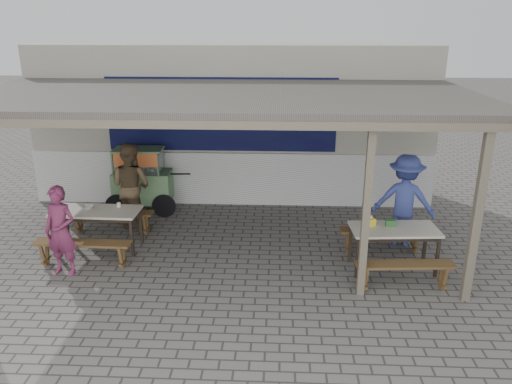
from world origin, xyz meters
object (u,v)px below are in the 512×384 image
object	(u,v)px
bench_left_street	(83,248)
donation_box	(391,223)
table_left	(96,214)
patron_street_side	(61,231)
condiment_jar	(119,205)
bench_right_street	(405,270)
patron_wall_side	(131,186)
table_right	(394,233)
bench_right_wall	(382,234)
patron_right_table	(404,200)
condiment_bowl	(88,207)
tissue_box	(371,222)
bench_left_wall	(112,216)
vendor_cart	(141,178)

from	to	relation	value
bench_left_street	donation_box	size ratio (longest dim) A/B	10.33
table_left	patron_street_side	size ratio (longest dim) A/B	1.04
bench_left_street	condiment_jar	distance (m)	1.08
bench_right_street	patron_wall_side	bearing A→B (deg)	151.08
table_right	patron_street_side	distance (m)	5.46
patron_street_side	donation_box	distance (m)	5.42
table_left	table_right	size ratio (longest dim) A/B	1.07
table_left	bench_left_street	distance (m)	0.79
bench_left_street	bench_right_wall	bearing A→B (deg)	10.24
table_right	patron_right_table	distance (m)	1.15
bench_right_wall	condiment_jar	distance (m)	4.83
donation_box	condiment_bowl	xyz separation A→B (m)	(-5.33, 0.57, -0.03)
bench_left_street	patron_right_table	bearing A→B (deg)	13.35
tissue_box	bench_right_street	bearing A→B (deg)	-62.03
tissue_box	condiment_bowl	size ratio (longest dim) A/B	0.62
table_left	bench_left_wall	distance (m)	0.79
patron_right_table	vendor_cart	bearing A→B (deg)	0.89
patron_right_table	condiment_jar	size ratio (longest dim) A/B	21.50
table_right	bench_left_street	bearing A→B (deg)	177.65
bench_left_wall	bench_right_street	xyz separation A→B (m)	(5.24, -1.96, -0.00)
bench_left_street	donation_box	distance (m)	5.20
bench_right_wall	patron_wall_side	bearing A→B (deg)	165.02
table_right	condiment_jar	xyz separation A→B (m)	(-4.85, 0.77, 0.12)
patron_right_table	condiment_bowl	size ratio (longest dim) A/B	8.94
table_left	condiment_bowl	bearing A→B (deg)	151.80
vendor_cart	tissue_box	distance (m)	5.08
donation_box	condiment_jar	xyz separation A→B (m)	(-4.80, 0.67, -0.01)
patron_wall_side	tissue_box	xyz separation A→B (m)	(4.49, -1.51, -0.06)
patron_right_table	donation_box	bearing A→B (deg)	80.94
bench_right_wall	table_right	bearing A→B (deg)	-90.00
patron_wall_side	bench_right_wall	bearing A→B (deg)	-169.53
patron_street_side	vendor_cart	bearing A→B (deg)	90.51
bench_right_wall	vendor_cart	bearing A→B (deg)	155.88
bench_right_wall	patron_right_table	distance (m)	0.78
patron_wall_side	donation_box	size ratio (longest dim) A/B	10.90
table_right	condiment_bowl	xyz separation A→B (m)	(-5.38, 0.67, 0.10)
bench_right_street	tissue_box	size ratio (longest dim) A/B	12.83
patron_wall_side	condiment_jar	distance (m)	0.85
table_left	bench_left_wall	xyz separation A→B (m)	(0.02, 0.71, -0.33)
bench_right_street	patron_street_side	world-z (taller)	patron_street_side
vendor_cart	patron_street_side	xyz separation A→B (m)	(-0.57, -2.85, -0.02)
tissue_box	patron_street_side	bearing A→B (deg)	-174.33
donation_box	condiment_jar	bearing A→B (deg)	172.01
bench_left_wall	patron_street_side	world-z (taller)	patron_street_side
bench_right_wall	donation_box	distance (m)	0.74
bench_left_wall	bench_right_street	world-z (taller)	same
bench_right_street	patron_right_table	bearing A→B (deg)	74.75
table_left	condiment_bowl	xyz separation A→B (m)	(-0.17, 0.10, 0.10)
patron_street_side	tissue_box	xyz separation A→B (m)	(5.07, 0.50, 0.05)
bench_left_wall	patron_right_table	xyz separation A→B (m)	(5.59, -0.23, 0.52)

